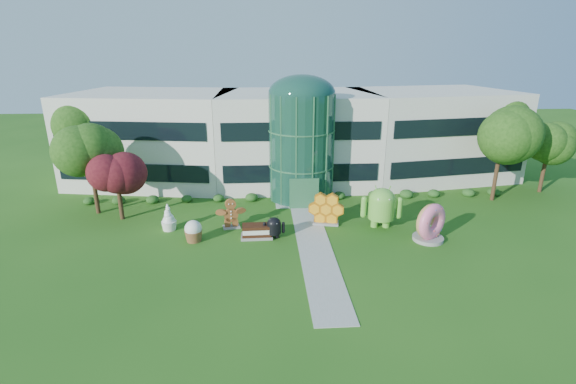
{
  "coord_description": "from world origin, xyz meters",
  "views": [
    {
      "loc": [
        -3.68,
        -25.75,
        13.58
      ],
      "look_at": [
        -1.63,
        6.0,
        2.6
      ],
      "focal_mm": 26.0,
      "sensor_mm": 36.0,
      "label": 1
    }
  ],
  "objects_px": {
    "donut": "(430,222)",
    "gingerbread": "(231,213)",
    "android_green": "(382,205)",
    "android_black": "(274,226)"
  },
  "relations": [
    {
      "from": "donut",
      "to": "android_green",
      "type": "bearing_deg",
      "value": 104.94
    },
    {
      "from": "gingerbread",
      "to": "android_black",
      "type": "bearing_deg",
      "value": -43.98
    },
    {
      "from": "android_green",
      "to": "android_black",
      "type": "distance_m",
      "value": 8.77
    },
    {
      "from": "android_black",
      "to": "gingerbread",
      "type": "relative_size",
      "value": 0.73
    },
    {
      "from": "android_green",
      "to": "donut",
      "type": "relative_size",
      "value": 1.29
    },
    {
      "from": "android_green",
      "to": "gingerbread",
      "type": "xyz_separation_m",
      "value": [
        -11.92,
        0.62,
        -0.68
      ]
    },
    {
      "from": "android_black",
      "to": "donut",
      "type": "height_order",
      "value": "donut"
    },
    {
      "from": "android_green",
      "to": "android_black",
      "type": "height_order",
      "value": "android_green"
    },
    {
      "from": "donut",
      "to": "gingerbread",
      "type": "relative_size",
      "value": 1.11
    },
    {
      "from": "android_black",
      "to": "donut",
      "type": "bearing_deg",
      "value": -4.89
    }
  ]
}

